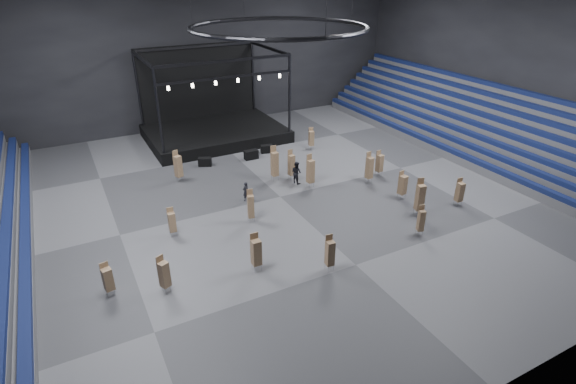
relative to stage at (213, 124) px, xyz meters
name	(u,v)px	position (x,y,z in m)	size (l,w,h in m)	color
floor	(280,197)	(0.00, -16.24, -1.45)	(50.00, 50.00, 0.00)	#4D4D4F
wall_back	(193,45)	(0.00, 4.76, 7.55)	(50.00, 0.20, 18.00)	black
wall_front	(548,212)	(0.00, -37.24, 7.55)	(50.00, 0.20, 18.00)	black
wall_right	(514,57)	(25.00, -16.24, 7.55)	(0.20, 42.00, 18.00)	black
bleachers_right	(483,133)	(22.94, -16.24, 0.28)	(7.20, 40.00, 6.40)	#505053
stage	(213,124)	(0.00, 0.00, 0.00)	(14.00, 10.00, 9.20)	black
truss_ring	(279,27)	(0.00, -16.24, 11.55)	(12.30, 12.30, 5.15)	black
flight_case_left	(205,162)	(-3.37, -7.32, -1.05)	(1.20, 0.60, 0.80)	black
flight_case_mid	(251,155)	(1.13, -7.78, -1.01)	(1.32, 0.66, 0.88)	black
flight_case_right	(267,149)	(3.16, -6.98, -1.06)	(1.18, 0.59, 0.79)	black
chair_stack_0	(460,191)	(11.60, -23.98, -0.24)	(0.55, 0.55, 2.30)	silver
chair_stack_1	(178,166)	(-6.40, -9.49, 0.00)	(0.70, 0.70, 2.81)	silver
chair_stack_2	(251,206)	(-3.65, -18.77, -0.15)	(0.55, 0.55, 2.56)	silver
chair_stack_3	(311,138)	(7.58, -8.22, -0.24)	(0.60, 0.60, 2.29)	silver
chair_stack_4	(420,197)	(7.81, -23.67, 0.07)	(0.66, 0.66, 2.98)	silver
chair_stack_5	(330,252)	(-1.75, -26.37, -0.18)	(0.53, 0.53, 2.45)	silver
chair_stack_6	(310,171)	(3.07, -15.77, 0.04)	(0.58, 0.58, 2.93)	silver
chair_stack_7	(369,167)	(7.97, -17.33, -0.03)	(0.56, 0.56, 2.77)	silver
chair_stack_8	(291,164)	(2.41, -13.63, -0.07)	(0.53, 0.53, 2.71)	silver
chair_stack_9	(172,222)	(-9.20, -18.06, -0.31)	(0.49, 0.49, 2.15)	silver
chair_stack_10	(164,274)	(-11.14, -23.79, -0.19)	(0.66, 0.66, 2.40)	silver
chair_stack_11	(108,279)	(-14.00, -22.62, -0.30)	(0.60, 0.60, 2.13)	silver
chair_stack_12	(379,163)	(9.63, -16.61, -0.21)	(0.58, 0.58, 2.35)	silver
chair_stack_13	(256,252)	(-5.71, -24.33, -0.10)	(0.55, 0.55, 2.56)	silver
chair_stack_14	(275,163)	(1.02, -13.18, 0.14)	(0.55, 0.55, 3.14)	silver
chair_stack_15	(421,220)	(5.98, -25.84, -0.29)	(0.53, 0.53, 2.26)	silver
chair_stack_16	(403,184)	(8.45, -21.04, -0.18)	(0.65, 0.65, 2.38)	silver
man_center	(246,191)	(-2.69, -15.52, -0.66)	(0.58, 0.38, 1.58)	black
crew_member	(296,172)	(2.43, -14.52, -0.48)	(0.95, 0.74, 1.95)	black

